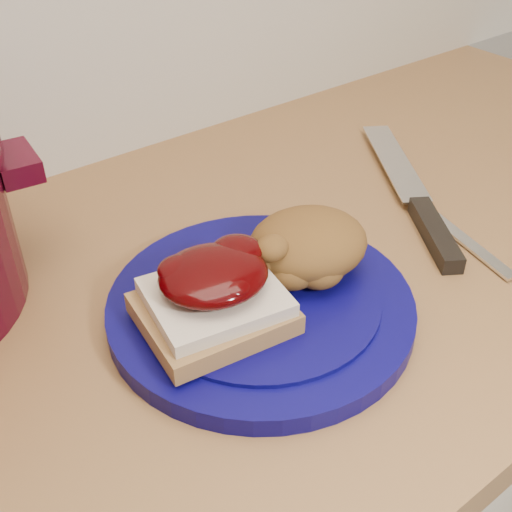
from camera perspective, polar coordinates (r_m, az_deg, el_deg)
plate at (r=0.59m, az=0.41°, el=-4.48°), size 0.33×0.33×0.02m
sandwich at (r=0.54m, az=-3.79°, el=-3.49°), size 0.13×0.12×0.06m
stuffing_mound at (r=0.59m, az=4.66°, el=1.13°), size 0.13×0.12×0.06m
chef_knife at (r=0.74m, az=14.59°, el=3.85°), size 0.20×0.29×0.02m
butter_knife at (r=0.73m, az=17.06°, el=2.20°), size 0.05×0.18×0.00m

